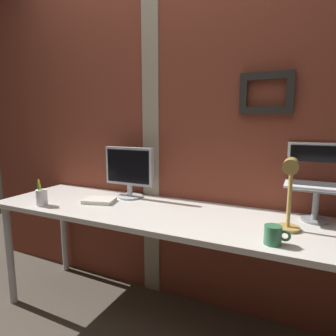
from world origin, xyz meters
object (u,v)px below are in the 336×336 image
Objects in this scene: monitor at (129,169)px; coffee_mug at (273,235)px; pen_cup at (42,197)px; desk_lamp at (290,187)px; laptop at (318,173)px.

coffee_mug is (1.01, -0.41, -0.16)m from monitor.
pen_cup is (-0.41, -0.41, -0.15)m from monitor.
coffee_mug is (1.41, 0.00, -0.01)m from pen_cup.
coffee_mug is at bearing -22.12° from monitor.
coffee_mug is (-0.05, -0.16, -0.19)m from desk_lamp.
monitor is 3.29× the size of coffee_mug.
coffee_mug is at bearing -106.29° from desk_lamp.
coffee_mug is at bearing -109.87° from laptop.
desk_lamp reaches higher than coffee_mug.
monitor is at bearing 166.79° from desk_lamp.
desk_lamp is at bearing 73.71° from coffee_mug.
laptop is 0.87× the size of desk_lamp.
desk_lamp is at bearing -111.65° from laptop.
pen_cup is at bearing -163.25° from laptop.
laptop is at bearing 68.35° from desk_lamp.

